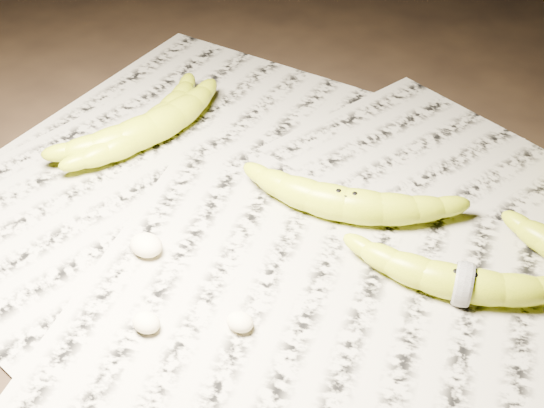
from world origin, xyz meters
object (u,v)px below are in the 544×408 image
Objects in this scene: banana_left_a at (152,124)px; banana_center at (346,202)px; banana_left_b at (149,126)px; banana_taped at (464,281)px.

banana_center is at bearing -90.96° from banana_left_a.
banana_taped is (0.43, -0.03, -0.00)m from banana_left_b.
banana_left_a reaches higher than banana_taped.
banana_left_b is (0.00, -0.01, 0.00)m from banana_left_a.
banana_center is at bearing 147.36° from banana_taped.
banana_center is at bearing -73.15° from banana_left_b.
banana_left_a is 0.28m from banana_center.
banana_taped is (0.43, -0.03, -0.00)m from banana_left_a.
banana_center reaches higher than banana_left_a.
banana_left_a is at bearing 37.99° from banana_left_b.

